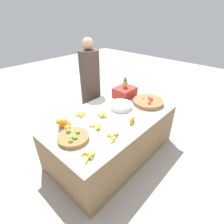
{
  "coord_description": "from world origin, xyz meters",
  "views": [
    {
      "loc": [
        -1.48,
        -1.34,
        1.9
      ],
      "look_at": [
        0.0,
        0.0,
        0.72
      ],
      "focal_mm": 28.0,
      "sensor_mm": 36.0,
      "label": 1
    }
  ],
  "objects_px": {
    "metal_bowl": "(121,106)",
    "price_sign": "(132,121)",
    "lime_bowl": "(73,137)",
    "tomato_basket": "(148,102)",
    "vendor_person": "(91,89)",
    "produce_crate": "(125,92)"
  },
  "relations": [
    {
      "from": "lime_bowl",
      "to": "price_sign",
      "type": "height_order",
      "value": "lime_bowl"
    },
    {
      "from": "vendor_person",
      "to": "metal_bowl",
      "type": "bearing_deg",
      "value": -97.32
    },
    {
      "from": "price_sign",
      "to": "produce_crate",
      "type": "height_order",
      "value": "produce_crate"
    },
    {
      "from": "tomato_basket",
      "to": "produce_crate",
      "type": "distance_m",
      "value": 0.42
    },
    {
      "from": "tomato_basket",
      "to": "produce_crate",
      "type": "height_order",
      "value": "produce_crate"
    },
    {
      "from": "lime_bowl",
      "to": "vendor_person",
      "type": "relative_size",
      "value": 0.22
    },
    {
      "from": "price_sign",
      "to": "vendor_person",
      "type": "bearing_deg",
      "value": 66.51
    },
    {
      "from": "metal_bowl",
      "to": "produce_crate",
      "type": "bearing_deg",
      "value": 29.62
    },
    {
      "from": "tomato_basket",
      "to": "vendor_person",
      "type": "xyz_separation_m",
      "value": [
        -0.28,
        0.97,
        0.01
      ]
    },
    {
      "from": "price_sign",
      "to": "tomato_basket",
      "type": "bearing_deg",
      "value": 5.29
    },
    {
      "from": "tomato_basket",
      "to": "price_sign",
      "type": "height_order",
      "value": "tomato_basket"
    },
    {
      "from": "metal_bowl",
      "to": "price_sign",
      "type": "distance_m",
      "value": 0.42
    },
    {
      "from": "lime_bowl",
      "to": "price_sign",
      "type": "relative_size",
      "value": 2.96
    },
    {
      "from": "tomato_basket",
      "to": "vendor_person",
      "type": "bearing_deg",
      "value": 105.92
    },
    {
      "from": "produce_crate",
      "to": "metal_bowl",
      "type": "bearing_deg",
      "value": -150.38
    },
    {
      "from": "tomato_basket",
      "to": "vendor_person",
      "type": "relative_size",
      "value": 0.29
    },
    {
      "from": "tomato_basket",
      "to": "vendor_person",
      "type": "height_order",
      "value": "vendor_person"
    },
    {
      "from": "tomato_basket",
      "to": "price_sign",
      "type": "distance_m",
      "value": 0.6
    },
    {
      "from": "lime_bowl",
      "to": "metal_bowl",
      "type": "relative_size",
      "value": 1.05
    },
    {
      "from": "lime_bowl",
      "to": "tomato_basket",
      "type": "bearing_deg",
      "value": -6.89
    },
    {
      "from": "metal_bowl",
      "to": "produce_crate",
      "type": "height_order",
      "value": "produce_crate"
    },
    {
      "from": "tomato_basket",
      "to": "produce_crate",
      "type": "relative_size",
      "value": 1.3
    }
  ]
}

